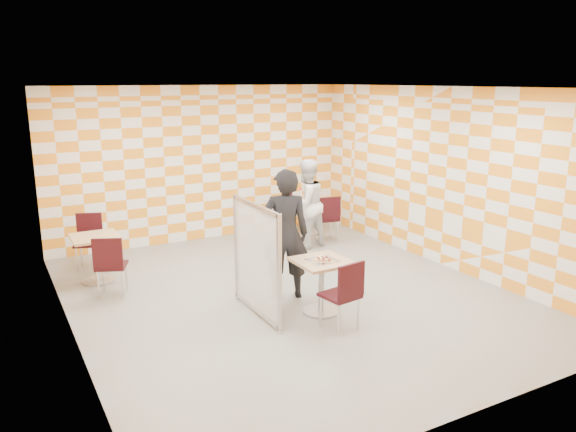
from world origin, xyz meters
The scene contains 15 objects.
room_shell centered at (0.00, 0.54, 1.50)m, with size 7.00×7.00×7.00m.
main_table centered at (0.08, -0.77, 0.51)m, with size 0.70×0.70×0.75m.
second_table centered at (2.04, 2.81, 0.51)m, with size 0.70×0.70×0.75m.
empty_table centered at (-2.36, 1.94, 0.51)m, with size 0.70×0.70×0.75m.
chair_main_front centered at (0.03, -1.41, 0.54)m, with size 0.48×0.49×0.92m.
chair_second_front centered at (2.00, 2.05, 0.54)m, with size 0.49×0.50×0.92m.
chair_second_side centered at (1.45, 2.87, 0.54)m, with size 0.47×0.47×0.92m.
chair_empty_near centered at (-2.31, 1.17, 0.54)m, with size 0.55×0.56×0.92m.
chair_empty_far centered at (-2.33, 2.71, 0.54)m, with size 0.55×0.55×0.92m.
partition centered at (-0.73, -0.43, 0.79)m, with size 0.08×1.38×1.55m.
man_dark centered at (-0.07, -0.02, 0.95)m, with size 0.69×0.45×1.90m, color black.
man_white centered at (1.47, 1.98, 0.84)m, with size 0.82×0.64×1.68m, color white.
pizza_on_foil centered at (0.08, -0.79, 0.77)m, with size 0.40×0.40×0.04m.
sport_bottle centered at (1.86, 2.87, 0.84)m, with size 0.06×0.06×0.20m.
soda_bottle centered at (2.17, 2.89, 0.85)m, with size 0.07×0.07×0.23m.
Camera 1 is at (-3.76, -6.83, 3.11)m, focal length 35.00 mm.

